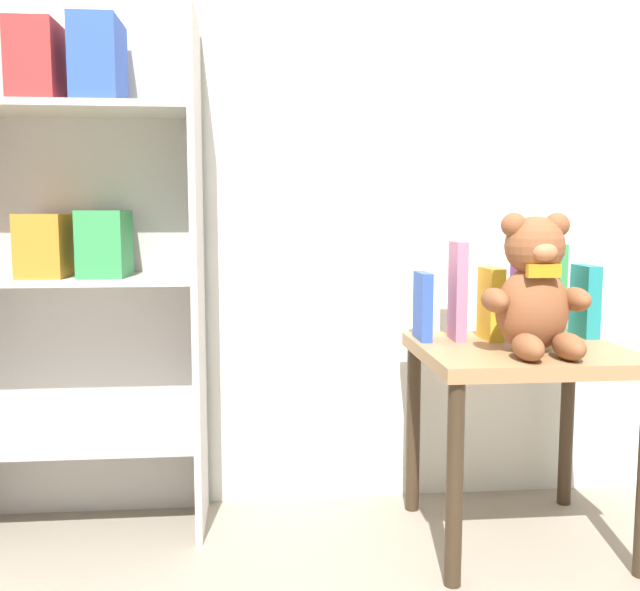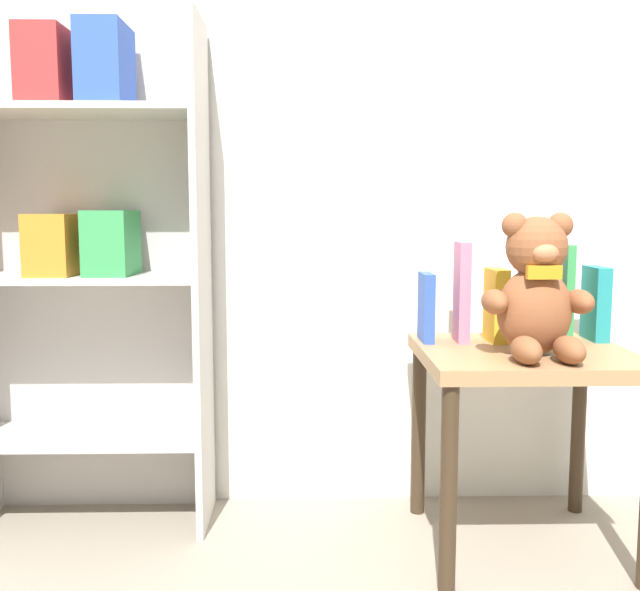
# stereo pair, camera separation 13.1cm
# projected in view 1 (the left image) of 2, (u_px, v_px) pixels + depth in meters

# --- Properties ---
(wall_back) EXTENTS (4.80, 0.06, 2.50)m
(wall_back) POSITION_uv_depth(u_px,v_px,m) (423.00, 83.00, 2.10)
(wall_back) COLOR silver
(wall_back) RESTS_ON ground_plane
(bookshelf_side) EXTENTS (0.65, 0.27, 1.39)m
(bookshelf_side) POSITION_uv_depth(u_px,v_px,m) (80.00, 240.00, 1.91)
(bookshelf_side) COLOR #BCB7B2
(bookshelf_side) RESTS_ON ground_plane
(display_table) EXTENTS (0.52, 0.49, 0.52)m
(display_table) POSITION_uv_depth(u_px,v_px,m) (520.00, 378.00, 1.86)
(display_table) COLOR #9E754C
(display_table) RESTS_ON ground_plane
(teddy_bear) EXTENTS (0.26, 0.24, 0.35)m
(teddy_bear) POSITION_uv_depth(u_px,v_px,m) (535.00, 290.00, 1.75)
(teddy_bear) COLOR brown
(teddy_bear) RESTS_ON display_table
(book_standing_blue) EXTENTS (0.03, 0.12, 0.18)m
(book_standing_blue) POSITION_uv_depth(u_px,v_px,m) (423.00, 306.00, 1.94)
(book_standing_blue) COLOR #2D51B7
(book_standing_blue) RESTS_ON display_table
(book_standing_pink) EXTENTS (0.03, 0.10, 0.27)m
(book_standing_pink) POSITION_uv_depth(u_px,v_px,m) (458.00, 291.00, 1.93)
(book_standing_pink) COLOR #D17093
(book_standing_pink) RESTS_ON display_table
(book_standing_yellow) EXTENTS (0.04, 0.11, 0.20)m
(book_standing_yellow) POSITION_uv_depth(u_px,v_px,m) (491.00, 304.00, 1.94)
(book_standing_yellow) COLOR gold
(book_standing_yellow) RESTS_ON display_table
(book_standing_purple) EXTENTS (0.04, 0.11, 0.25)m
(book_standing_purple) POSITION_uv_depth(u_px,v_px,m) (524.00, 294.00, 1.95)
(book_standing_purple) COLOR purple
(book_standing_purple) RESTS_ON display_table
(book_standing_green) EXTENTS (0.03, 0.12, 0.26)m
(book_standing_green) POSITION_uv_depth(u_px,v_px,m) (555.00, 291.00, 1.97)
(book_standing_green) COLOR #33934C
(book_standing_green) RESTS_ON display_table
(book_standing_teal) EXTENTS (0.04, 0.12, 0.20)m
(book_standing_teal) POSITION_uv_depth(u_px,v_px,m) (585.00, 301.00, 1.99)
(book_standing_teal) COLOR teal
(book_standing_teal) RESTS_ON display_table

